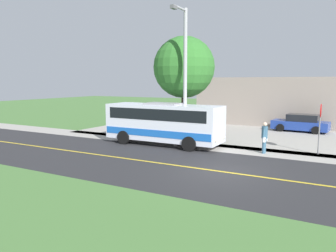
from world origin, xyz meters
The scene contains 12 objects.
ground_plane centered at (0.00, 0.00, 0.00)m, with size 120.00×120.00×0.00m, color #477238.
road_surface centered at (0.00, 0.00, 0.00)m, with size 8.00×100.00×0.01m, color #28282B.
sidewalk centered at (-5.20, 0.00, 0.00)m, with size 2.40×100.00×0.01m, color #9E9991.
parking_lot_surface centered at (-12.40, 3.00, 0.00)m, with size 14.00×36.00×0.01m, color #9E9991.
road_centre_line centered at (0.00, 0.00, 0.01)m, with size 0.16×100.00×0.00m, color gold.
shuttle_bus_front centered at (-4.45, -5.52, 1.52)m, with size 2.56×7.82×2.75m.
pedestrian_with_bags centered at (-4.94, 0.88, 0.98)m, with size 0.72×0.34×1.81m.
stop_sign centered at (-6.10, 3.66, 1.96)m, with size 0.76×0.07×2.88m.
street_light_pole centered at (-4.89, -4.24, 4.73)m, with size 1.97×0.24×8.64m.
parked_car_near centered at (-14.84, 1.69, 0.69)m, with size 2.27×4.53×1.45m.
tree_curbside centered at (-7.40, -5.49, 5.12)m, with size 4.40×4.40×7.33m.
commercial_building centered at (-21.40, -0.28, 2.26)m, with size 10.00×16.29×4.52m, color gray.
Camera 1 is at (13.99, 4.88, 4.10)m, focal length 34.95 mm.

